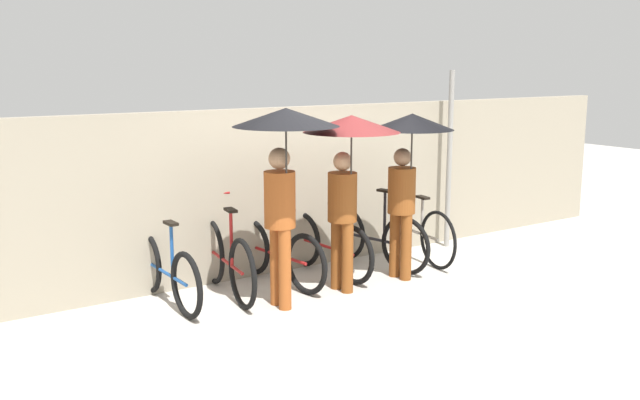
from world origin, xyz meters
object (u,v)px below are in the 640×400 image
(parked_bicycle_2, at_px, (277,253))
(parked_bicycle_5, at_px, (413,230))
(parked_bicycle_1, at_px, (226,260))
(pedestrian_trailing, at_px, (408,152))
(pedestrian_center, at_px, (349,152))
(parked_bicycle_0, at_px, (166,271))
(parked_bicycle_3, at_px, (326,245))
(parked_bicycle_4, at_px, (373,238))
(pedestrian_leading, at_px, (284,150))

(parked_bicycle_2, bearing_deg, parked_bicycle_5, -98.60)
(parked_bicycle_1, distance_m, pedestrian_trailing, 2.36)
(pedestrian_center, bearing_deg, parked_bicycle_0, -27.72)
(parked_bicycle_3, bearing_deg, pedestrian_center, 160.01)
(parked_bicycle_1, xyz_separation_m, pedestrian_center, (1.14, -0.66, 1.17))
(parked_bicycle_2, xyz_separation_m, parked_bicycle_5, (1.99, -0.04, 0.02))
(parked_bicycle_4, distance_m, parked_bicycle_5, 0.67)
(parked_bicycle_3, xyz_separation_m, pedestrian_leading, (-1.04, -0.78, 1.28))
(parked_bicycle_1, distance_m, pedestrian_center, 1.76)
(parked_bicycle_0, bearing_deg, parked_bicycle_2, -92.21)
(parked_bicycle_2, height_order, parked_bicycle_3, parked_bicycle_3)
(parked_bicycle_2, distance_m, parked_bicycle_4, 1.33)
(parked_bicycle_4, height_order, parked_bicycle_5, parked_bicycle_4)
(parked_bicycle_3, height_order, pedestrian_leading, pedestrian_leading)
(parked_bicycle_5, height_order, pedestrian_trailing, pedestrian_trailing)
(parked_bicycle_4, height_order, pedestrian_leading, pedestrian_leading)
(parked_bicycle_5, bearing_deg, pedestrian_leading, 114.59)
(parked_bicycle_3, relative_size, pedestrian_center, 0.84)
(parked_bicycle_2, height_order, pedestrian_leading, pedestrian_leading)
(parked_bicycle_1, bearing_deg, pedestrian_center, -112.95)
(parked_bicycle_5, height_order, pedestrian_center, pedestrian_center)
(parked_bicycle_4, distance_m, pedestrian_center, 1.59)
(parked_bicycle_5, bearing_deg, parked_bicycle_2, 95.80)
(parked_bicycle_0, height_order, parked_bicycle_4, parked_bicycle_4)
(parked_bicycle_0, xyz_separation_m, parked_bicycle_3, (1.99, -0.04, 0.00))
(parked_bicycle_2, relative_size, pedestrian_trailing, 0.87)
(parked_bicycle_2, distance_m, pedestrian_leading, 1.55)
(pedestrian_leading, bearing_deg, pedestrian_center, -172.94)
(parked_bicycle_0, distance_m, parked_bicycle_4, 2.66)
(parked_bicycle_0, height_order, parked_bicycle_5, parked_bicycle_0)
(parked_bicycle_4, relative_size, pedestrian_leading, 0.81)
(parked_bicycle_0, xyz_separation_m, parked_bicycle_4, (2.65, -0.08, 0.02))
(parked_bicycle_0, distance_m, parked_bicycle_5, 3.32)
(parked_bicycle_1, height_order, pedestrian_trailing, pedestrian_trailing)
(parked_bicycle_4, xyz_separation_m, pedestrian_leading, (-1.70, -0.73, 1.27))
(parked_bicycle_1, distance_m, pedestrian_leading, 1.49)
(parked_bicycle_0, xyz_separation_m, pedestrian_center, (1.81, -0.73, 1.20))
(parked_bicycle_2, height_order, pedestrian_trailing, pedestrian_trailing)
(parked_bicycle_5, bearing_deg, parked_bicycle_3, 95.91)
(parked_bicycle_0, relative_size, parked_bicycle_2, 1.00)
(parked_bicycle_0, height_order, parked_bicycle_2, parked_bicycle_2)
(parked_bicycle_4, bearing_deg, parked_bicycle_5, -100.92)
(parked_bicycle_0, xyz_separation_m, parked_bicycle_5, (3.32, -0.06, 0.02))
(parked_bicycle_5, relative_size, pedestrian_center, 0.91)
(parked_bicycle_3, bearing_deg, parked_bicycle_2, 83.78)
(parked_bicycle_1, xyz_separation_m, pedestrian_trailing, (1.98, -0.65, 1.11))
(parked_bicycle_5, distance_m, pedestrian_trailing, 1.46)
(pedestrian_trailing, bearing_deg, parked_bicycle_0, -20.98)
(parked_bicycle_0, relative_size, pedestrian_trailing, 0.87)
(parked_bicycle_2, relative_size, pedestrian_center, 0.86)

